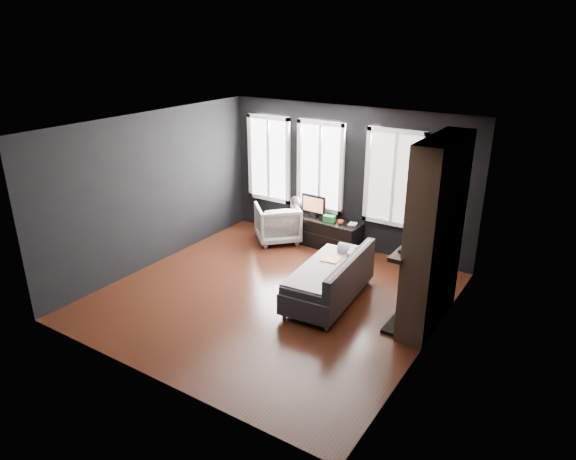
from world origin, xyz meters
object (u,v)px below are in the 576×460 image
Objects in this scene: armchair at (278,221)px; book at (349,219)px; media_console at (322,232)px; mantel_vase at (428,223)px; monitor at (314,204)px; sofa at (329,276)px; mug at (340,221)px.

book is at bearing 147.12° from armchair.
media_console is 8.04× the size of book.
media_console is at bearing 153.68° from mantel_vase.
armchair is 3.99× the size of mantel_vase.
book is at bearing 6.27° from media_console.
armchair is 4.20× the size of book.
monitor is 2.67× the size of book.
sofa is 1.93m from mug.
mantel_vase is (2.41, -1.19, 1.06)m from media_console.
mug is (0.43, -0.09, 0.33)m from media_console.
book is (1.41, 0.31, 0.23)m from armchair.
armchair is at bearing -170.94° from mug.
monitor is 4.87× the size of mug.
monitor reaches higher than book.
book is (0.56, 0.02, 0.38)m from media_console.
armchair is 0.80m from monitor.
armchair is at bearing -148.99° from monitor.
mantel_vase is (3.26, -0.90, 0.91)m from armchair.
book reaches higher than media_console.
armchair reaches higher than media_console.
book is (-0.60, 1.88, 0.25)m from sofa.
mantel_vase reaches higher than sofa.
mug is at bearing 143.73° from armchair.
monitor is at bearing 121.50° from sofa.
mantel_vase is (2.63, -1.23, 0.54)m from monitor.
sofa is 1.70m from mantel_vase.
mantel_vase is (1.85, -1.21, 0.68)m from book.
armchair is 1.46m from book.
mug is at bearing -139.70° from book.
mantel_vase is at bearing 23.56° from sofa.
monitor is at bearing 178.34° from book.
mug reaches higher than media_console.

